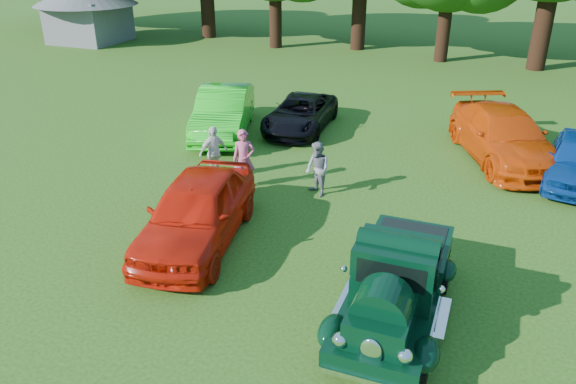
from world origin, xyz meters
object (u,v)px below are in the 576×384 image
(red_convertible, at_px, (197,211))
(back_car_lime, at_px, (223,112))
(spectator_pink, at_px, (244,159))
(gazebo, at_px, (86,3))
(spectator_white, at_px, (213,153))
(hero_pickup, at_px, (396,283))
(spectator_grey, at_px, (317,169))
(back_car_black, at_px, (300,113))
(back_car_orange, at_px, (504,136))

(red_convertible, bearing_deg, back_car_lime, 102.43)
(spectator_pink, distance_m, gazebo, 25.27)
(back_car_lime, height_order, spectator_white, back_car_lime)
(red_convertible, height_order, spectator_white, red_convertible)
(spectator_white, bearing_deg, hero_pickup, -96.84)
(back_car_lime, xyz_separation_m, spectator_pink, (2.66, -3.93, 0.05))
(spectator_pink, height_order, spectator_grey, spectator_pink)
(back_car_black, height_order, back_car_orange, back_car_orange)
(back_car_lime, xyz_separation_m, back_car_orange, (9.35, 0.97, -0.02))
(gazebo, bearing_deg, red_convertible, -46.24)
(hero_pickup, distance_m, back_car_lime, 11.32)
(spectator_pink, bearing_deg, red_convertible, -112.18)
(back_car_orange, relative_size, spectator_white, 3.40)
(hero_pickup, bearing_deg, spectator_grey, 123.86)
(back_car_black, height_order, spectator_white, spectator_white)
(spectator_pink, bearing_deg, spectator_white, 138.41)
(back_car_orange, height_order, spectator_white, spectator_white)
(spectator_pink, xyz_separation_m, spectator_white, (-1.11, 0.28, -0.06))
(hero_pickup, height_order, spectator_white, hero_pickup)
(red_convertible, height_order, spectator_pink, spectator_pink)
(red_convertible, distance_m, back_car_lime, 7.67)
(red_convertible, xyz_separation_m, back_car_lime, (-2.94, 7.08, 0.00))
(spectator_grey, bearing_deg, red_convertible, -78.08)
(spectator_pink, bearing_deg, hero_pickup, -67.01)
(hero_pickup, height_order, red_convertible, hero_pickup)
(red_convertible, bearing_deg, spectator_white, 101.97)
(back_car_lime, bearing_deg, gazebo, 122.77)
(back_car_lime, relative_size, spectator_white, 3.07)
(spectator_grey, bearing_deg, gazebo, -179.01)
(hero_pickup, height_order, spectator_pink, spectator_pink)
(back_car_orange, bearing_deg, hero_pickup, -123.53)
(red_convertible, relative_size, back_car_orange, 0.87)
(gazebo, bearing_deg, back_car_lime, -38.53)
(back_car_black, bearing_deg, gazebo, 144.69)
(red_convertible, relative_size, back_car_lime, 0.96)
(back_car_lime, relative_size, gazebo, 0.77)
(back_car_black, relative_size, spectator_grey, 2.83)
(back_car_orange, distance_m, gazebo, 28.19)
(back_car_black, xyz_separation_m, back_car_orange, (6.97, -0.48, 0.19))
(back_car_black, relative_size, spectator_white, 2.70)
(hero_pickup, xyz_separation_m, gazebo, (-23.95, 21.07, 1.66))
(hero_pickup, distance_m, back_car_black, 11.07)
(back_car_black, distance_m, spectator_grey, 5.60)
(back_car_black, bearing_deg, back_car_orange, -7.63)
(back_car_lime, distance_m, spectator_white, 3.96)
(back_car_lime, height_order, spectator_pink, spectator_pink)
(red_convertible, xyz_separation_m, spectator_grey, (1.79, 3.45, -0.04))
(hero_pickup, bearing_deg, spectator_white, 143.90)
(spectator_pink, xyz_separation_m, gazebo, (-18.82, 16.80, 1.54))
(red_convertible, height_order, back_car_orange, red_convertible)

